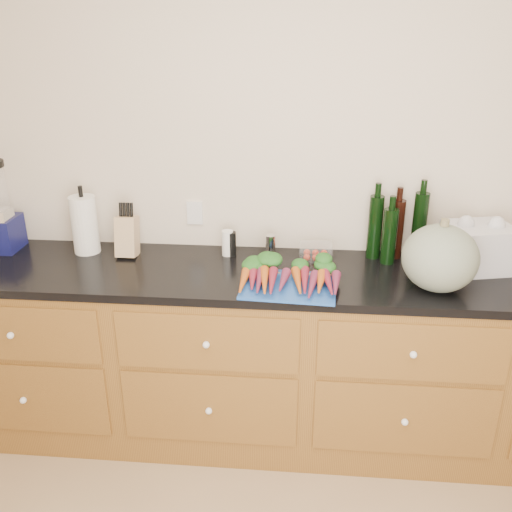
# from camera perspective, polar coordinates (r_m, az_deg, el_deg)

# --- Properties ---
(wall_back) EXTENTS (4.10, 0.05, 2.60)m
(wall_back) POSITION_cam_1_polar(r_m,az_deg,el_deg) (2.88, 5.71, 7.55)
(wall_back) COLOR beige
(wall_back) RESTS_ON ground
(cabinets) EXTENTS (3.60, 0.64, 0.90)m
(cabinets) POSITION_cam_1_polar(r_m,az_deg,el_deg) (2.94, 5.08, -10.42)
(cabinets) COLOR brown
(cabinets) RESTS_ON ground
(countertop) EXTENTS (3.64, 0.62, 0.04)m
(countertop) POSITION_cam_1_polar(r_m,az_deg,el_deg) (2.71, 5.42, -2.07)
(countertop) COLOR black
(countertop) RESTS_ON cabinets
(cutting_board) EXTENTS (0.44, 0.34, 0.01)m
(cutting_board) POSITION_cam_1_polar(r_m,az_deg,el_deg) (2.55, 3.31, -3.01)
(cutting_board) COLOR #1F50AA
(cutting_board) RESTS_ON countertop
(carrots) EXTENTS (0.45, 0.33, 0.06)m
(carrots) POSITION_cam_1_polar(r_m,az_deg,el_deg) (2.58, 3.35, -1.95)
(carrots) COLOR #C25716
(carrots) RESTS_ON cutting_board
(squash) EXTENTS (0.33, 0.33, 0.30)m
(squash) POSITION_cam_1_polar(r_m,az_deg,el_deg) (2.60, 17.93, -0.20)
(squash) COLOR #606E5C
(squash) RESTS_ON countertop
(paper_towel) EXTENTS (0.13, 0.13, 0.29)m
(paper_towel) POSITION_cam_1_polar(r_m,az_deg,el_deg) (3.00, -16.76, 3.01)
(paper_towel) COLOR white
(paper_towel) RESTS_ON countertop
(knife_block) EXTENTS (0.10, 0.10, 0.20)m
(knife_block) POSITION_cam_1_polar(r_m,az_deg,el_deg) (2.92, -12.76, 1.94)
(knife_block) COLOR tan
(knife_block) RESTS_ON countertop
(grinder_salt) EXTENTS (0.06, 0.06, 0.13)m
(grinder_salt) POSITION_cam_1_polar(r_m,az_deg,el_deg) (2.86, -2.87, 1.31)
(grinder_salt) COLOR white
(grinder_salt) RESTS_ON countertop
(grinder_pepper) EXTENTS (0.05, 0.05, 0.12)m
(grinder_pepper) POSITION_cam_1_polar(r_m,az_deg,el_deg) (2.86, -2.50, 1.23)
(grinder_pepper) COLOR black
(grinder_pepper) RESTS_ON countertop
(canister_chrome) EXTENTS (0.05, 0.05, 0.11)m
(canister_chrome) POSITION_cam_1_polar(r_m,az_deg,el_deg) (2.85, 1.47, 1.01)
(canister_chrome) COLOR silver
(canister_chrome) RESTS_ON countertop
(tomato_box) EXTENTS (0.16, 0.13, 0.07)m
(tomato_box) POSITION_cam_1_polar(r_m,az_deg,el_deg) (2.84, 5.99, 0.41)
(tomato_box) COLOR white
(tomato_box) RESTS_ON countertop
(bottles) EXTENTS (0.28, 0.14, 0.34)m
(bottles) POSITION_cam_1_polar(r_m,az_deg,el_deg) (2.87, 13.77, 2.60)
(bottles) COLOR black
(bottles) RESTS_ON countertop
(grocery_bag) EXTENTS (0.34, 0.30, 0.22)m
(grocery_bag) POSITION_cam_1_polar(r_m,az_deg,el_deg) (2.89, 21.27, 0.80)
(grocery_bag) COLOR silver
(grocery_bag) RESTS_ON countertop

